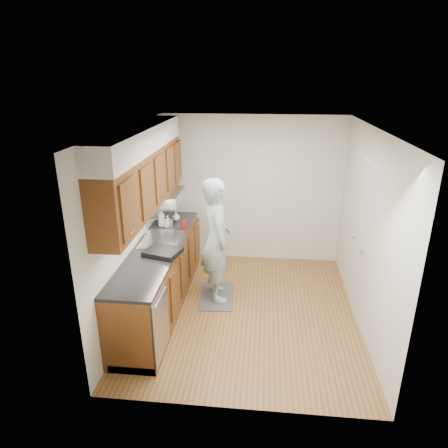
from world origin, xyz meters
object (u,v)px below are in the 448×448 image
(person, at_px, (217,232))
(soap_bottle_c, at_px, (176,216))
(dish_rack, at_px, (163,252))
(steel_can, at_px, (171,224))
(soda_can, at_px, (184,224))
(soap_bottle_a, at_px, (161,217))
(soap_bottle_b, at_px, (168,221))

(person, xyz_separation_m, soap_bottle_c, (-0.72, 0.64, -0.02))
(soap_bottle_c, height_order, dish_rack, soap_bottle_c)
(person, xyz_separation_m, steel_can, (-0.73, 0.33, -0.03))
(soap_bottle_c, xyz_separation_m, soda_can, (0.19, -0.33, -0.01))
(soap_bottle_c, height_order, steel_can, soap_bottle_c)
(steel_can, relative_size, dish_rack, 0.28)
(soap_bottle_a, xyz_separation_m, steel_can, (0.16, -0.06, -0.08))
(soap_bottle_a, bearing_deg, soda_can, -12.17)
(soap_bottle_c, distance_m, dish_rack, 1.25)
(soap_bottle_a, relative_size, dish_rack, 0.65)
(soap_bottle_b, bearing_deg, soap_bottle_c, 77.88)
(soap_bottle_b, xyz_separation_m, soda_can, (0.26, -0.04, -0.02))
(soap_bottle_c, distance_m, steel_can, 0.31)
(soda_can, relative_size, steel_can, 1.13)
(soap_bottle_a, bearing_deg, soap_bottle_c, 56.41)
(steel_can, bearing_deg, soap_bottle_b, 151.02)
(soap_bottle_b, xyz_separation_m, steel_can, (0.05, -0.03, -0.03))
(soap_bottle_b, height_order, dish_rack, soap_bottle_b)
(dish_rack, bearing_deg, person, 60.34)
(person, distance_m, soap_bottle_b, 0.86)
(soap_bottle_c, height_order, soda_can, soap_bottle_c)
(soap_bottle_a, height_order, soap_bottle_b, soap_bottle_a)
(soap_bottle_c, xyz_separation_m, steel_can, (-0.01, -0.31, -0.01))
(soap_bottle_b, distance_m, steel_can, 0.07)
(soap_bottle_b, height_order, soda_can, soap_bottle_b)
(soap_bottle_a, height_order, soap_bottle_c, soap_bottle_a)
(soap_bottle_c, relative_size, dish_rack, 0.35)
(soap_bottle_c, bearing_deg, dish_rack, -85.33)
(soap_bottle_a, relative_size, soap_bottle_b, 1.51)
(person, xyz_separation_m, soap_bottle_b, (-0.78, 0.36, -0.00))
(person, xyz_separation_m, dish_rack, (-0.62, -0.61, -0.06))
(soda_can, xyz_separation_m, dish_rack, (-0.09, -0.92, -0.03))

